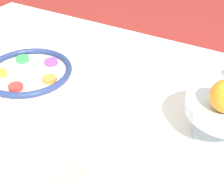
{
  "coord_description": "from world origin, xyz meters",
  "views": [
    {
      "loc": [
        0.45,
        -0.57,
        1.27
      ],
      "look_at": [
        0.1,
        0.06,
        0.75
      ],
      "focal_mm": 50.0,
      "sensor_mm": 36.0,
      "label": 1
    }
  ],
  "objects": [
    {
      "name": "bread_plate",
      "position": [
        0.12,
        -0.25,
        0.71
      ],
      "size": [
        0.19,
        0.19,
        0.02
      ],
      "color": "beige",
      "rests_on": "dining_table"
    },
    {
      "name": "cup_near",
      "position": [
        -0.34,
        0.33,
        0.74
      ],
      "size": [
        0.06,
        0.06,
        0.06
      ],
      "color": "silver",
      "rests_on": "dining_table"
    },
    {
      "name": "fork_left",
      "position": [
        -0.17,
        0.3,
        0.71
      ],
      "size": [
        0.09,
        0.18,
        0.01
      ],
      "color": "silver",
      "rests_on": "dining_table"
    },
    {
      "name": "napkin_roll",
      "position": [
        0.01,
        -0.2,
        0.73
      ],
      "size": [
        0.18,
        0.09,
        0.05
      ],
      "color": "white",
      "rests_on": "dining_table"
    },
    {
      "name": "dining_table",
      "position": [
        0.0,
        0.0,
        0.35
      ],
      "size": [
        1.5,
        1.04,
        0.71
      ],
      "color": "silver",
      "rests_on": "ground_plane"
    },
    {
      "name": "spoon",
      "position": [
        0.0,
        -0.25,
        0.71
      ],
      "size": [
        0.17,
        0.05,
        0.01
      ],
      "color": "silver",
      "rests_on": "dining_table"
    },
    {
      "name": "seder_plate",
      "position": [
        -0.21,
        0.04,
        0.72
      ],
      "size": [
        0.29,
        0.29,
        0.03
      ],
      "color": "silver",
      "rests_on": "dining_table"
    },
    {
      "name": "fork_right",
      "position": [
        -0.14,
        0.3,
        0.71
      ],
      "size": [
        0.1,
        0.18,
        0.01
      ],
      "color": "silver",
      "rests_on": "dining_table"
    }
  ]
}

